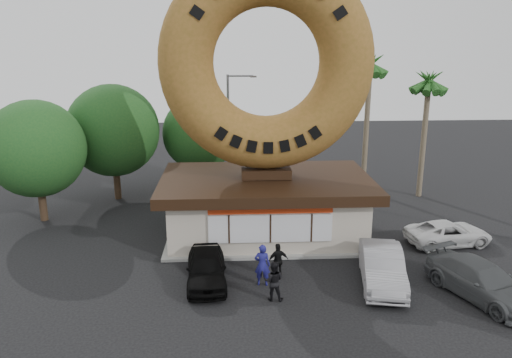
{
  "coord_description": "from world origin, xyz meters",
  "views": [
    {
      "loc": [
        -1.88,
        -19.55,
        10.37
      ],
      "look_at": [
        -0.64,
        4.0,
        3.75
      ],
      "focal_mm": 35.0,
      "sensor_mm": 36.0,
      "label": 1
    }
  ],
  "objects": [
    {
      "name": "person_left",
      "position": [
        -0.57,
        0.2,
        0.95
      ],
      "size": [
        0.74,
        0.54,
        1.89
      ],
      "primitive_type": "imported",
      "rotation": [
        0.0,
        0.0,
        3.01
      ],
      "color": "navy",
      "rests_on": "ground"
    },
    {
      "name": "ground",
      "position": [
        0.0,
        0.0,
        0.0
      ],
      "size": [
        90.0,
        90.0,
        0.0
      ],
      "primitive_type": "plane",
      "color": "black",
      "rests_on": "ground"
    },
    {
      "name": "palm_near",
      "position": [
        7.5,
        14.0,
        8.41
      ],
      "size": [
        2.6,
        2.6,
        9.75
      ],
      "color": "#726651",
      "rests_on": "ground"
    },
    {
      "name": "street_lamp",
      "position": [
        -1.86,
        16.0,
        4.48
      ],
      "size": [
        2.11,
        0.2,
        8.0
      ],
      "color": "#59595E",
      "rests_on": "ground"
    },
    {
      "name": "donut_shop",
      "position": [
        0.0,
        5.98,
        1.77
      ],
      "size": [
        11.2,
        7.2,
        3.8
      ],
      "color": "beige",
      "rests_on": "ground"
    },
    {
      "name": "tree_far",
      "position": [
        -13.0,
        9.0,
        4.33
      ],
      "size": [
        5.6,
        5.6,
        7.14
      ],
      "color": "#473321",
      "rests_on": "ground"
    },
    {
      "name": "tree_mid",
      "position": [
        -4.0,
        15.0,
        4.02
      ],
      "size": [
        5.2,
        5.2,
        6.63
      ],
      "color": "#473321",
      "rests_on": "ground"
    },
    {
      "name": "car_black",
      "position": [
        -3.01,
        0.53,
        0.72
      ],
      "size": [
        1.93,
        4.32,
        1.44
      ],
      "primitive_type": "imported",
      "rotation": [
        0.0,
        0.0,
        0.05
      ],
      "color": "black",
      "rests_on": "ground"
    },
    {
      "name": "car_grey",
      "position": [
        8.42,
        -1.35,
        0.74
      ],
      "size": [
        3.87,
        5.53,
        1.49
      ],
      "primitive_type": "imported",
      "rotation": [
        0.0,
        0.0,
        0.39
      ],
      "color": "#4F5253",
      "rests_on": "ground"
    },
    {
      "name": "car_white",
      "position": [
        9.43,
        4.18,
        0.62
      ],
      "size": [
        4.7,
        2.67,
        1.24
      ],
      "primitive_type": "imported",
      "rotation": [
        0.0,
        0.0,
        1.72
      ],
      "color": "silver",
      "rests_on": "ground"
    },
    {
      "name": "giant_donut",
      "position": [
        0.0,
        6.0,
        9.23
      ],
      "size": [
        10.86,
        2.77,
        10.86
      ],
      "primitive_type": "torus",
      "rotation": [
        1.57,
        0.0,
        0.0
      ],
      "color": "#95602B",
      "rests_on": "donut_shop"
    },
    {
      "name": "person_center",
      "position": [
        -0.19,
        -1.12,
        0.84
      ],
      "size": [
        0.91,
        0.75,
        1.69
      ],
      "primitive_type": "imported",
      "rotation": [
        0.0,
        0.0,
        2.99
      ],
      "color": "black",
      "rests_on": "ground"
    },
    {
      "name": "person_right",
      "position": [
        0.18,
        0.84,
        0.82
      ],
      "size": [
        1.03,
        0.61,
        1.64
      ],
      "primitive_type": "imported",
      "rotation": [
        0.0,
        0.0,
        3.37
      ],
      "color": "black",
      "rests_on": "ground"
    },
    {
      "name": "tree_west",
      "position": [
        -9.5,
        13.0,
        4.64
      ],
      "size": [
        6.0,
        6.0,
        7.65
      ],
      "color": "#473321",
      "rests_on": "ground"
    },
    {
      "name": "car_silver",
      "position": [
        4.67,
        0.06,
        0.8
      ],
      "size": [
        2.53,
        5.09,
        1.6
      ],
      "primitive_type": "imported",
      "rotation": [
        0.0,
        0.0,
        -0.18
      ],
      "color": "#969599",
      "rests_on": "ground"
    },
    {
      "name": "palm_far",
      "position": [
        11.0,
        12.5,
        7.48
      ],
      "size": [
        2.6,
        2.6,
        8.75
      ],
      "color": "#726651",
      "rests_on": "ground"
    }
  ]
}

